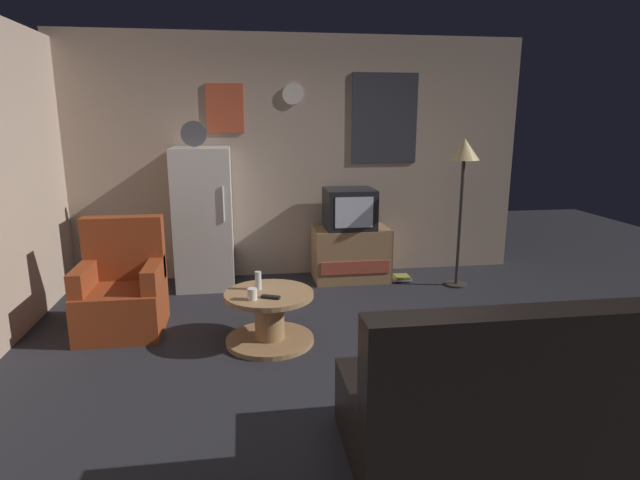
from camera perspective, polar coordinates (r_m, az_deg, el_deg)
name	(u,v)px	position (r m, az deg, el deg)	size (l,w,h in m)	color
ground_plane	(333,365)	(3.99, 1.41, -13.55)	(12.00, 12.00, 0.00)	#232328
wall_with_art	(297,158)	(6.01, -2.49, 8.96)	(5.20, 0.12, 2.69)	tan
fridge	(204,218)	(5.71, -12.61, 2.38)	(0.60, 0.62, 1.77)	silver
tv_stand	(351,254)	(5.90, 3.39, -1.51)	(0.84, 0.53, 0.60)	#9E754C
crt_tv	(350,209)	(5.79, 3.25, 3.45)	(0.54, 0.51, 0.44)	black
standing_lamp	(464,161)	(5.69, 15.46, 8.33)	(0.32, 0.32, 1.59)	#332D28
coffee_table	(270,317)	(4.30, -5.55, -8.44)	(0.72, 0.72, 0.43)	#9E754C
wine_glass	(258,280)	(4.28, -6.78, -4.42)	(0.05, 0.05, 0.15)	silver
mug_ceramic_white	(252,294)	(4.06, -7.43, -5.89)	(0.08, 0.08, 0.09)	silver
remote_control	(271,297)	(4.08, -5.43, -6.24)	(0.15, 0.04, 0.02)	black
armchair	(122,292)	(4.81, -20.81, -5.34)	(0.68, 0.68, 0.96)	maroon
couch	(506,402)	(3.09, 19.70, -16.32)	(1.70, 0.80, 0.92)	black
book_stack	(402,278)	(5.96, 8.92, -4.16)	(0.22, 0.17, 0.07)	#9A5FB0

